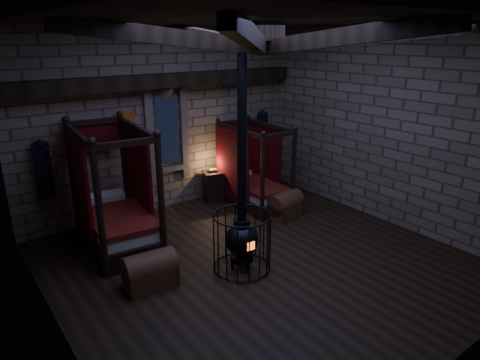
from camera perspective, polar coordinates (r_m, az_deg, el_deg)
room at (r=7.14m, az=2.48°, el=16.65°), size 7.02×7.02×4.29m
bed_left at (r=8.88m, az=-16.25°, el=-4.66°), size 1.40×2.37×2.38m
bed_right at (r=10.55m, az=1.67°, el=-0.71°), size 1.06×1.93×1.99m
trunk_left at (r=7.44m, az=-11.87°, el=-11.78°), size 0.90×0.62×0.62m
trunk_right at (r=9.96m, az=5.99°, el=-3.38°), size 0.91×0.67×0.61m
nightstand_left at (r=9.78m, az=-14.19°, el=-3.69°), size 0.49×0.47×0.87m
nightstand_right at (r=10.80m, az=-3.61°, el=-0.81°), size 0.58×0.56×0.84m
stove at (r=7.59m, az=0.25°, el=-7.59°), size 1.04×1.04×4.05m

